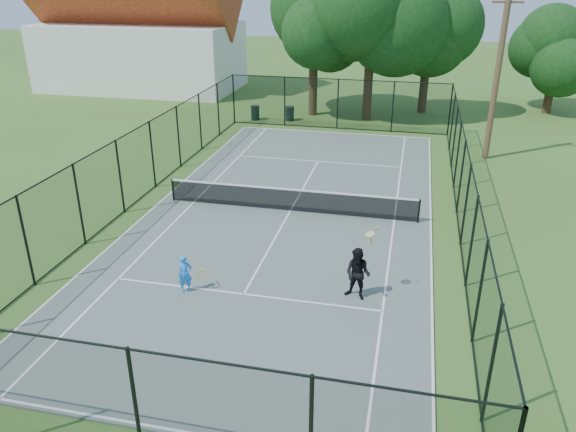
% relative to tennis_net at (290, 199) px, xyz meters
% --- Properties ---
extents(ground, '(120.00, 120.00, 0.00)m').
position_rel_tennis_net_xyz_m(ground, '(0.00, 0.00, -0.58)').
color(ground, '#3F6021').
extents(tennis_court, '(11.00, 24.00, 0.06)m').
position_rel_tennis_net_xyz_m(tennis_court, '(0.00, 0.00, -0.55)').
color(tennis_court, '#57665D').
rests_on(tennis_court, ground).
extents(tennis_net, '(10.08, 0.08, 0.95)m').
position_rel_tennis_net_xyz_m(tennis_net, '(0.00, 0.00, 0.00)').
color(tennis_net, black).
rests_on(tennis_net, tennis_court).
extents(fence, '(13.10, 26.10, 3.00)m').
position_rel_tennis_net_xyz_m(fence, '(0.00, 0.00, 0.92)').
color(fence, black).
rests_on(fence, ground).
extents(tree_near_left, '(6.17, 6.17, 8.05)m').
position_rel_tennis_net_xyz_m(tree_near_left, '(-2.09, 16.18, 4.37)').
color(tree_near_left, '#332114').
rests_on(tree_near_left, ground).
extents(tree_near_mid, '(7.03, 7.03, 9.20)m').
position_rel_tennis_net_xyz_m(tree_near_mid, '(1.51, 15.75, 5.09)').
color(tree_near_mid, '#332114').
rests_on(tree_near_mid, ground).
extents(tree_near_right, '(5.22, 5.22, 7.21)m').
position_rel_tennis_net_xyz_m(tree_near_right, '(4.98, 18.56, 4.00)').
color(tree_near_right, '#332114').
rests_on(tree_near_right, ground).
extents(tree_far_right, '(4.44, 4.44, 5.88)m').
position_rel_tennis_net_xyz_m(tree_far_right, '(13.16, 20.15, 3.05)').
color(tree_far_right, '#332114').
rests_on(tree_far_right, ground).
extents(building, '(15.30, 8.15, 11.87)m').
position_rel_tennis_net_xyz_m(building, '(-17.00, 22.00, 4.35)').
color(building, silver).
rests_on(building, ground).
extents(trash_bin_left, '(0.58, 0.58, 0.91)m').
position_rel_tennis_net_xyz_m(trash_bin_left, '(-5.43, 14.01, -0.12)').
color(trash_bin_left, black).
rests_on(trash_bin_left, ground).
extents(trash_bin_right, '(0.58, 0.58, 0.90)m').
position_rel_tennis_net_xyz_m(trash_bin_right, '(-3.23, 14.30, -0.12)').
color(trash_bin_right, black).
rests_on(trash_bin_right, ground).
extents(utility_pole, '(1.40, 0.30, 8.26)m').
position_rel_tennis_net_xyz_m(utility_pole, '(8.25, 9.00, 3.61)').
color(utility_pole, '#4C3823').
rests_on(utility_pole, ground).
extents(player_blue, '(0.84, 0.48, 1.17)m').
position_rel_tennis_net_xyz_m(player_blue, '(-1.73, -6.61, 0.07)').
color(player_blue, '#1C83F3').
rests_on(player_blue, tennis_court).
extents(player_black, '(0.96, 0.89, 2.25)m').
position_rel_tennis_net_xyz_m(player_black, '(3.31, -5.84, 0.29)').
color(player_black, black).
rests_on(player_black, tennis_court).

